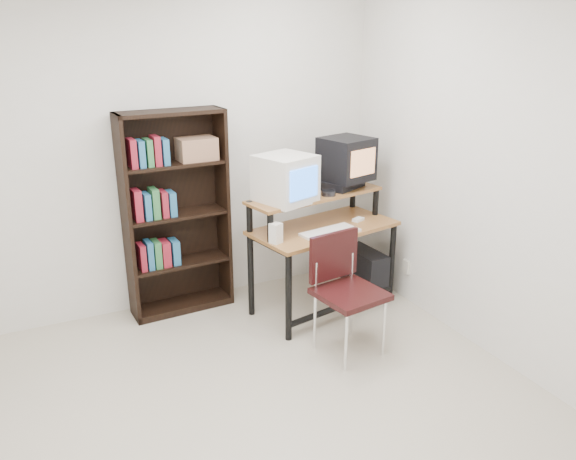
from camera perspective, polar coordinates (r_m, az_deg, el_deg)
name	(u,v)px	position (r m, az deg, el deg)	size (l,w,h in m)	color
floor	(243,448)	(3.44, -4.57, -21.20)	(4.00, 4.00, 0.01)	beige
back_wall	(146,156)	(4.63, -14.23, 7.28)	(4.00, 0.01, 2.60)	silver
right_wall	(529,187)	(3.91, 23.30, 4.08)	(0.01, 4.00, 2.60)	silver
computer_desk	(322,231)	(4.62, 3.50, -0.10)	(1.28, 0.81, 0.98)	#9C6533
crt_monitor	(285,179)	(4.37, -0.26, 5.21)	(0.50, 0.50, 0.37)	silver
vcr	(341,184)	(4.80, 5.43, 4.65)	(0.36, 0.26, 0.08)	black
crt_tv	(346,159)	(4.76, 5.96, 7.20)	(0.46, 0.45, 0.36)	black
cd_spindle	(328,194)	(4.56, 4.13, 3.69)	(0.12, 0.12, 0.05)	#26262B
keyboard	(330,233)	(4.42, 4.30, -0.33)	(0.47, 0.21, 0.04)	silver
mousepad	(359,222)	(4.75, 7.24, 0.81)	(0.22, 0.18, 0.01)	black
mouse	(358,220)	(4.74, 7.14, 1.01)	(0.10, 0.06, 0.03)	white
desk_speaker	(276,234)	(4.20, -1.24, -0.42)	(0.08, 0.07, 0.17)	silver
pc_tower	(364,273)	(5.05, 7.76, -4.33)	(0.20, 0.45, 0.42)	black
school_chair	(344,281)	(4.07, 5.70, -5.20)	(0.50, 0.50, 0.88)	black
bookshelf	(175,211)	(4.64, -11.38, 1.92)	(0.85, 0.32, 1.67)	black
wall_outlet	(406,267)	(5.01, 11.90, -3.67)	(0.02, 0.08, 0.12)	beige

